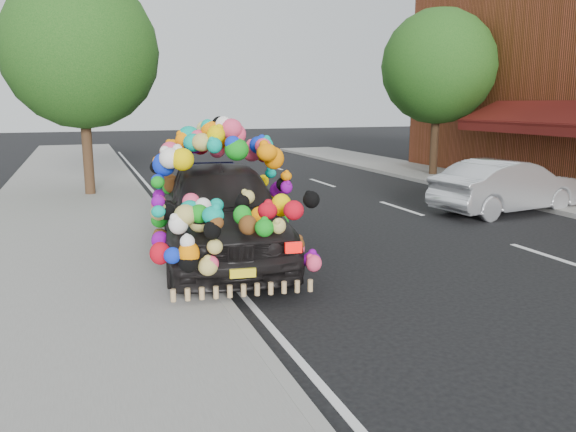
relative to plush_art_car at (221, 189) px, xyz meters
The scene contains 9 objects.
ground 2.95m from the plush_art_car, 47.99° to the right, with size 100.00×100.00×0.00m, color black.
sidewalk 3.40m from the plush_art_car, 141.36° to the right, with size 4.00×60.00×0.12m, color gray.
kerb 2.37m from the plush_art_car, 105.38° to the right, with size 0.15×60.00×0.13m, color gray.
lane_markings 5.88m from the plush_art_car, 20.31° to the right, with size 6.00×50.00×0.01m, color silver, non-canonical shape.
tree_near_sidewalk 8.26m from the plush_art_car, 104.93° to the left, with size 4.20×4.20×6.13m.
tree_far_b 12.93m from the plush_art_car, 39.23° to the left, with size 4.00×4.00×5.90m.
plush_art_car is the anchor object (origin of this frame).
navy_sedan 2.60m from the plush_art_car, 80.39° to the left, with size 1.74×4.29×1.24m, color black.
silver_hatchback 7.70m from the plush_art_car, 12.15° to the left, with size 1.38×3.95×1.30m, color #B1B3B8.
Camera 1 is at (-4.00, -7.22, 2.64)m, focal length 35.00 mm.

